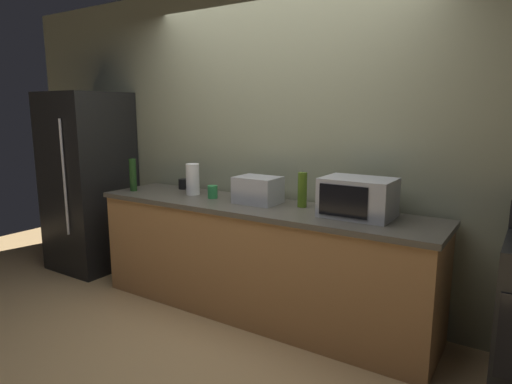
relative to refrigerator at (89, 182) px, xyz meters
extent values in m
plane|color=tan|center=(2.05, -0.40, -0.90)|extent=(8.00, 8.00, 0.00)
cube|color=gray|center=(2.05, 0.41, 0.45)|extent=(6.40, 0.10, 2.70)
cube|color=#B27F4C|center=(2.05, 0.00, -0.47)|extent=(2.80, 0.60, 0.86)
cube|color=#514C42|center=(2.05, 0.00, -0.02)|extent=(2.84, 0.64, 0.04)
cube|color=black|center=(0.00, 0.00, 0.00)|extent=(0.72, 0.70, 1.80)
cylinder|color=silver|center=(0.14, -0.37, 0.10)|extent=(0.02, 0.02, 1.10)
cube|color=#B7BABF|center=(2.85, 0.05, 0.13)|extent=(0.48, 0.34, 0.27)
cube|color=black|center=(2.81, -0.12, 0.13)|extent=(0.34, 0.01, 0.21)
cube|color=#B7BABF|center=(2.03, 0.06, 0.10)|extent=(0.34, 0.26, 0.21)
cylinder|color=white|center=(1.36, 0.05, 0.13)|extent=(0.12, 0.12, 0.27)
cylinder|color=#4C6B19|center=(2.39, 0.12, 0.13)|extent=(0.07, 0.07, 0.26)
cylinder|color=#1E3F19|center=(0.79, -0.11, 0.15)|extent=(0.06, 0.06, 0.30)
cylinder|color=#2D8C47|center=(1.61, 0.02, 0.05)|extent=(0.08, 0.08, 0.11)
cylinder|color=black|center=(1.10, 0.22, 0.05)|extent=(0.09, 0.09, 0.09)
camera|label=1|loc=(3.88, -2.81, 0.72)|focal=30.91mm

